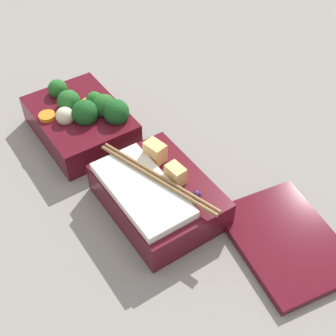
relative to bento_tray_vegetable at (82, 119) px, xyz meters
name	(u,v)px	position (x,y,z in m)	size (l,w,h in m)	color
ground_plane	(110,173)	(0.11, -0.01, -0.03)	(3.00, 3.00, 0.00)	gray
bento_tray_vegetable	(82,119)	(0.00, 0.00, 0.00)	(0.18, 0.13, 0.08)	#510F19
bento_tray_rice	(157,195)	(0.20, 0.01, 0.00)	(0.20, 0.13, 0.08)	#510F19
bento_lid	(286,241)	(0.36, 0.12, -0.03)	(0.17, 0.13, 0.01)	#510F19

